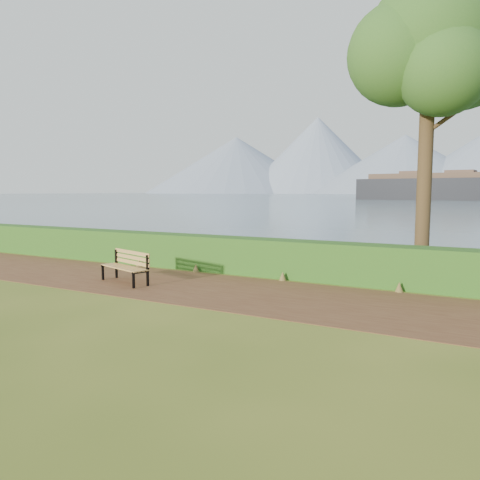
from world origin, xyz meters
The scene contains 6 objects.
ground centered at (0.00, 0.00, 0.00)m, with size 140.00×140.00×0.00m, color #4A5D1A.
path centered at (0.00, 0.30, 0.01)m, with size 40.00×3.40×0.01m, color #512D1C.
hedge centered at (0.00, 2.60, 0.50)m, with size 32.00×0.85×1.00m, color #1D4C15.
mountains centered at (-9.17, 406.05, 27.70)m, with size 585.00×190.00×70.00m.
bench centered at (-1.75, -0.07, 0.46)m, with size 1.67×0.93×0.81m.
tree centered at (4.67, 4.23, 5.98)m, with size 4.00×3.37×8.05m.
Camera 1 is at (6.32, -8.96, 2.32)m, focal length 35.00 mm.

